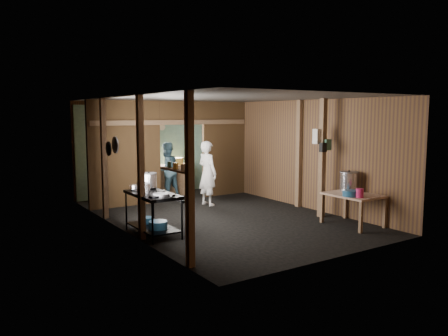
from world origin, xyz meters
TOP-DOWN VIEW (x-y plane):
  - floor at (0.00, 0.00)m, footprint 4.50×7.00m
  - ceiling at (0.00, 0.00)m, footprint 4.50×7.00m
  - wall_back at (0.00, 3.50)m, footprint 4.50×0.00m
  - wall_front at (0.00, -3.50)m, footprint 4.50×0.00m
  - wall_left at (-2.25, 0.00)m, footprint 0.00×7.00m
  - wall_right at (2.25, 0.00)m, footprint 0.00×7.00m
  - partition_left at (-1.32, 2.20)m, footprint 1.85×0.10m
  - partition_right at (1.57, 2.20)m, footprint 1.35×0.10m
  - partition_header at (0.25, 2.20)m, footprint 1.30×0.10m
  - turquoise_panel at (0.00, 3.44)m, footprint 4.40×0.06m
  - back_counter at (0.30, 2.95)m, footprint 1.20×0.50m
  - wall_clock at (0.25, 3.40)m, footprint 0.20×0.03m
  - post_left_a at (-2.18, -2.60)m, footprint 0.10×0.12m
  - post_left_b at (-2.18, -0.80)m, footprint 0.10×0.12m
  - post_left_c at (-2.18, 1.20)m, footprint 0.10×0.12m
  - post_right at (2.18, -0.20)m, footprint 0.10×0.12m
  - post_free at (1.85, -1.30)m, footprint 0.12×0.12m
  - cross_beam at (0.00, 2.15)m, footprint 4.40×0.12m
  - pan_lid_big at (-2.21, 0.40)m, footprint 0.03×0.34m
  - pan_lid_small at (-2.21, 0.80)m, footprint 0.03×0.30m
  - wall_shelf at (-2.15, -2.10)m, footprint 0.14×0.80m
  - jar_white at (-2.15, -2.35)m, footprint 0.07×0.07m
  - jar_yellow at (-2.15, -2.10)m, footprint 0.08×0.08m
  - jar_green at (-2.15, -1.88)m, footprint 0.06×0.06m
  - bag_white at (1.80, -1.22)m, footprint 0.22×0.15m
  - bag_green at (1.92, -1.36)m, footprint 0.16×0.12m
  - bag_black at (1.78, -1.38)m, footprint 0.14×0.10m
  - gas_range at (-1.88, -0.62)m, footprint 0.69×1.34m
  - prep_table at (1.83, -2.21)m, footprint 0.80×1.09m
  - stove_pot_large at (-1.71, -0.07)m, footprint 0.39×0.39m
  - stove_pot_med at (-2.05, -0.60)m, footprint 0.33×0.33m
  - stove_saucepan at (-2.05, -0.11)m, footprint 0.16×0.16m
  - frying_pan at (-1.88, -1.00)m, footprint 0.43×0.57m
  - blue_tub_front at (-1.88, -0.84)m, footprint 0.35×0.35m
  - blue_tub_back at (-1.88, -0.30)m, footprint 0.28×0.28m
  - stock_pot at (1.99, -1.94)m, footprint 0.49×0.49m
  - wash_basin at (1.59, -2.35)m, footprint 0.34×0.34m
  - pink_bucket at (1.63, -2.54)m, footprint 0.19×0.19m
  - knife at (1.81, -2.74)m, footprint 0.30×0.06m
  - yellow_tub at (0.50, 2.95)m, footprint 0.34×0.34m
  - red_cup at (-0.08, 2.95)m, footprint 0.11×0.11m
  - cook at (0.42, 1.18)m, footprint 0.47×0.64m
  - worker_back at (0.02, 2.66)m, footprint 0.82×0.69m

SIDE VIEW (x-z plane):
  - floor at x=0.00m, z-range 0.00..0.00m
  - blue_tub_back at x=-1.88m, z-range 0.15..0.26m
  - blue_tub_front at x=-1.88m, z-range 0.15..0.30m
  - prep_table at x=1.83m, z-range 0.00..0.65m
  - gas_range at x=-1.88m, z-range 0.00..0.79m
  - back_counter at x=0.30m, z-range 0.00..0.85m
  - knife at x=1.81m, z-range 0.65..0.66m
  - wash_basin at x=1.59m, z-range 0.65..0.76m
  - pink_bucket at x=1.63m, z-range 0.65..0.83m
  - worker_back at x=0.02m, z-range 0.00..1.51m
  - cook at x=0.42m, z-range 0.00..1.61m
  - frying_pan at x=-1.88m, z-range 0.78..0.85m
  - stove_saucepan at x=-2.05m, z-range 0.79..0.89m
  - stock_pot at x=1.99m, z-range 0.63..1.07m
  - stove_pot_med at x=-2.05m, z-range 0.77..1.00m
  - red_cup at x=-0.08m, z-range 0.85..0.97m
  - stove_pot_large at x=-1.71m, z-range 0.77..1.10m
  - yellow_tub at x=0.50m, z-range 0.85..1.04m
  - turquoise_panel at x=0.00m, z-range 0.00..2.50m
  - wall_back at x=0.00m, z-range 0.00..2.60m
  - wall_front at x=0.00m, z-range 0.00..2.60m
  - wall_left at x=-2.25m, z-range 0.00..2.60m
  - wall_right at x=2.25m, z-range 0.00..2.60m
  - partition_left at x=-1.32m, z-range 0.00..2.60m
  - partition_right at x=1.57m, z-range 0.00..2.60m
  - post_left_a at x=-2.18m, z-range 0.00..2.60m
  - post_left_b at x=-2.18m, z-range 0.00..2.60m
  - post_left_c at x=-2.18m, z-range 0.00..2.60m
  - post_right at x=2.18m, z-range 0.00..2.60m
  - post_free at x=1.85m, z-range 0.00..2.60m
  - wall_shelf at x=-2.15m, z-range 1.39..1.41m
  - jar_white at x=-2.15m, z-range 1.42..1.52m
  - jar_yellow at x=-2.15m, z-range 1.42..1.52m
  - jar_green at x=-2.15m, z-range 1.42..1.52m
  - pan_lid_small at x=-2.21m, z-range 1.40..1.70m
  - bag_black at x=1.78m, z-range 1.45..1.65m
  - bag_green at x=1.92m, z-range 1.48..1.72m
  - pan_lid_big at x=-2.21m, z-range 1.48..1.82m
  - bag_white at x=1.80m, z-range 1.62..1.94m
  - wall_clock at x=0.25m, z-range 1.80..2.00m
  - cross_beam at x=0.00m, z-range 1.99..2.11m
  - partition_header at x=0.25m, z-range 2.00..2.60m
  - ceiling at x=0.00m, z-range 2.60..2.60m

